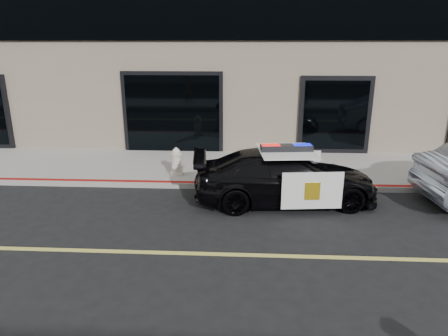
{
  "coord_description": "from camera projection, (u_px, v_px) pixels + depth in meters",
  "views": [
    {
      "loc": [
        1.5,
        -6.58,
        3.74
      ],
      "look_at": [
        1.02,
        2.2,
        1.0
      ],
      "focal_mm": 32.0,
      "sensor_mm": 36.0,
      "label": 1
    }
  ],
  "objects": [
    {
      "name": "fire_hydrant",
      "position": [
        176.0,
        162.0,
        11.32
      ],
      "size": [
        0.37,
        0.51,
        0.81
      ],
      "color": "beige",
      "rests_on": "sidewalk_n"
    },
    {
      "name": "sidewalk_n",
      "position": [
        197.0,
        167.0,
        12.45
      ],
      "size": [
        60.0,
        3.5,
        0.15
      ],
      "primitive_type": "cube",
      "color": "gray",
      "rests_on": "ground"
    },
    {
      "name": "ground",
      "position": [
        163.0,
        253.0,
        7.47
      ],
      "size": [
        120.0,
        120.0,
        0.0
      ],
      "primitive_type": "plane",
      "color": "black",
      "rests_on": "ground"
    },
    {
      "name": "police_car",
      "position": [
        285.0,
        177.0,
        9.71
      ],
      "size": [
        2.7,
        4.8,
        1.45
      ],
      "color": "black",
      "rests_on": "ground"
    }
  ]
}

